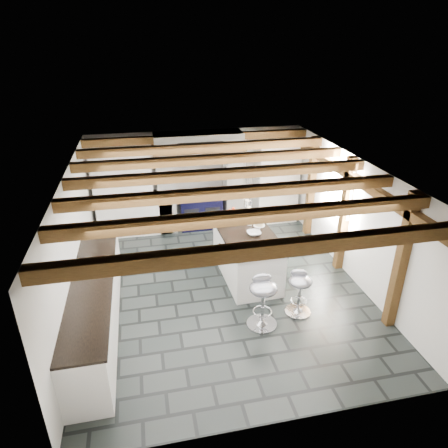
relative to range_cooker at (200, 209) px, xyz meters
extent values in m
plane|color=black|center=(0.00, -2.68, -0.47)|extent=(6.00, 6.00, 0.00)
plane|color=silver|center=(0.00, 0.32, 0.68)|extent=(5.00, 0.00, 5.00)
plane|color=silver|center=(-2.50, -2.68, 0.68)|extent=(0.00, 6.00, 6.00)
plane|color=silver|center=(2.50, -2.68, 0.68)|extent=(0.00, 6.00, 6.00)
plane|color=white|center=(0.00, -2.68, 1.83)|extent=(6.00, 6.00, 0.00)
cube|color=white|center=(-0.80, 0.02, 0.48)|extent=(0.40, 0.60, 1.90)
cube|color=white|center=(0.80, 0.02, 0.48)|extent=(0.40, 0.60, 1.90)
cube|color=brown|center=(0.00, 0.02, 1.52)|extent=(2.10, 0.65, 0.18)
cube|color=white|center=(0.00, 0.02, 1.68)|extent=(2.00, 0.60, 0.31)
cube|color=black|center=(0.00, -0.30, 1.58)|extent=(1.00, 0.03, 0.22)
cube|color=silver|center=(0.00, -0.31, 1.58)|extent=(0.90, 0.01, 0.14)
cube|color=white|center=(-1.75, 0.02, 0.53)|extent=(1.30, 0.58, 2.00)
cube|color=white|center=(1.90, 0.02, 0.53)|extent=(1.00, 0.58, 2.00)
cube|color=white|center=(-2.20, -3.28, -0.03)|extent=(0.60, 3.80, 0.88)
cube|color=black|center=(-2.20, -3.28, 0.43)|extent=(0.64, 3.80, 0.04)
cube|color=white|center=(-1.05, 0.02, -0.03)|extent=(0.70, 0.60, 0.88)
cube|color=black|center=(-1.05, 0.02, 0.43)|extent=(0.74, 0.64, 0.04)
cube|color=brown|center=(2.42, -2.68, 1.48)|extent=(0.15, 5.80, 0.14)
plane|color=white|center=(2.48, -2.08, 1.08)|extent=(0.00, 0.90, 0.90)
cube|color=brown|center=(0.00, -5.28, 1.74)|extent=(5.00, 0.16, 0.16)
cube|color=brown|center=(0.00, -4.41, 1.74)|extent=(5.00, 0.16, 0.16)
cube|color=brown|center=(0.00, -3.54, 1.74)|extent=(5.00, 0.16, 0.16)
cube|color=brown|center=(0.00, -2.68, 1.74)|extent=(5.00, 0.16, 0.16)
cube|color=brown|center=(0.00, -1.81, 1.74)|extent=(5.00, 0.16, 0.16)
cube|color=brown|center=(0.00, -0.94, 1.74)|extent=(5.00, 0.16, 0.16)
cube|color=brown|center=(0.00, -0.08, 1.74)|extent=(5.00, 0.16, 0.16)
cube|color=brown|center=(2.42, -4.28, 0.68)|extent=(0.15, 0.15, 2.30)
cube|color=brown|center=(2.42, -2.48, 0.68)|extent=(0.15, 0.15, 2.30)
cube|color=brown|center=(2.42, -0.88, 0.68)|extent=(0.15, 0.15, 2.30)
cylinder|color=black|center=(0.45, -2.73, 1.46)|extent=(0.01, 0.01, 0.56)
cylinder|color=white|center=(0.45, -2.73, 1.13)|extent=(0.09, 0.09, 0.22)
cylinder|color=black|center=(0.50, -2.43, 1.46)|extent=(0.01, 0.01, 0.56)
cylinder|color=white|center=(0.50, -2.43, 1.13)|extent=(0.09, 0.09, 0.22)
cylinder|color=black|center=(0.55, -2.13, 1.46)|extent=(0.01, 0.01, 0.56)
cylinder|color=white|center=(0.55, -2.13, 1.13)|extent=(0.09, 0.09, 0.22)
cube|color=black|center=(0.00, 0.00, -0.02)|extent=(1.00, 0.60, 0.90)
ellipsoid|color=silver|center=(-0.25, 0.00, 0.46)|extent=(0.28, 0.28, 0.11)
ellipsoid|color=silver|center=(0.25, 0.00, 0.46)|extent=(0.28, 0.28, 0.11)
cylinder|color=silver|center=(0.00, -0.32, 0.35)|extent=(0.95, 0.03, 0.03)
cube|color=black|center=(-0.25, -0.30, -0.02)|extent=(0.35, 0.02, 0.30)
cube|color=black|center=(0.25, -0.30, -0.02)|extent=(0.35, 0.02, 0.30)
cube|color=white|center=(0.52, -2.39, -0.03)|extent=(0.97, 1.83, 0.87)
cube|color=black|center=(0.52, -2.39, 0.43)|extent=(1.06, 1.91, 0.05)
imported|color=white|center=(0.35, -1.90, 0.55)|extent=(0.19, 0.19, 0.19)
ellipsoid|color=#DB451F|center=(0.35, -1.90, 0.71)|extent=(0.20, 0.20, 0.12)
cylinder|color=white|center=(0.65, -2.03, 0.55)|extent=(0.12, 0.12, 0.18)
imported|color=white|center=(0.62, -2.48, 0.49)|extent=(0.27, 0.27, 0.06)
cylinder|color=white|center=(0.77, -2.33, 0.51)|extent=(0.05, 0.05, 0.10)
cylinder|color=white|center=(0.77, -2.33, 0.56)|extent=(0.22, 0.22, 0.01)
cylinder|color=tan|center=(0.77, -2.33, 0.61)|extent=(0.17, 0.17, 0.07)
cylinder|color=silver|center=(1.08, -3.70, -0.45)|extent=(0.43, 0.43, 0.03)
cone|color=silver|center=(1.08, -3.70, -0.41)|extent=(0.20, 0.20, 0.08)
cylinder|color=silver|center=(1.08, -3.70, -0.14)|extent=(0.05, 0.05, 0.54)
torus|color=silver|center=(1.08, -3.70, -0.23)|extent=(0.27, 0.27, 0.02)
ellipsoid|color=gray|center=(1.08, -3.70, 0.16)|extent=(0.51, 0.51, 0.18)
ellipsoid|color=gray|center=(1.12, -3.61, 0.26)|extent=(0.29, 0.20, 0.15)
cylinder|color=silver|center=(0.39, -3.89, -0.45)|extent=(0.49, 0.49, 0.03)
cone|color=silver|center=(0.39, -3.89, -0.40)|extent=(0.22, 0.22, 0.09)
cylinder|color=silver|center=(0.39, -3.89, -0.10)|extent=(0.06, 0.06, 0.61)
torus|color=silver|center=(0.39, -3.89, -0.20)|extent=(0.31, 0.31, 0.02)
ellipsoid|color=gray|center=(0.39, -3.89, 0.25)|extent=(0.47, 0.47, 0.20)
ellipsoid|color=gray|center=(0.39, -3.78, 0.36)|extent=(0.32, 0.14, 0.17)
camera|label=1|loc=(-1.29, -8.82, 3.81)|focal=32.00mm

